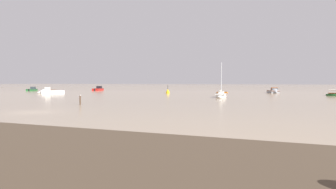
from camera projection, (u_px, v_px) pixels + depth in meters
ground_plane at (33, 112)px, 27.71m from camera, size 800.00×800.00×0.00m
motorboat_moored_0 at (33, 90)px, 96.51m from camera, size 4.05×5.82×2.10m
motorboat_moored_1 at (274, 92)px, 76.58m from camera, size 3.61×6.28×2.26m
rowboat_moored_1 at (222, 92)px, 77.88m from camera, size 3.18×1.34×0.49m
motorboat_moored_2 at (49, 92)px, 73.58m from camera, size 6.02×6.23×2.45m
rowboat_moored_2 at (50, 91)px, 93.47m from camera, size 4.08×3.20×0.62m
motorboat_moored_4 at (99, 90)px, 100.68m from camera, size 3.38×6.48×2.35m
sailboat_moored_0 at (221, 96)px, 55.01m from camera, size 2.61×6.42×7.00m
channel_buoy at (168, 92)px, 74.08m from camera, size 0.90×0.90×2.30m
mooring_post_near at (80, 100)px, 37.15m from camera, size 0.22×0.22×1.42m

